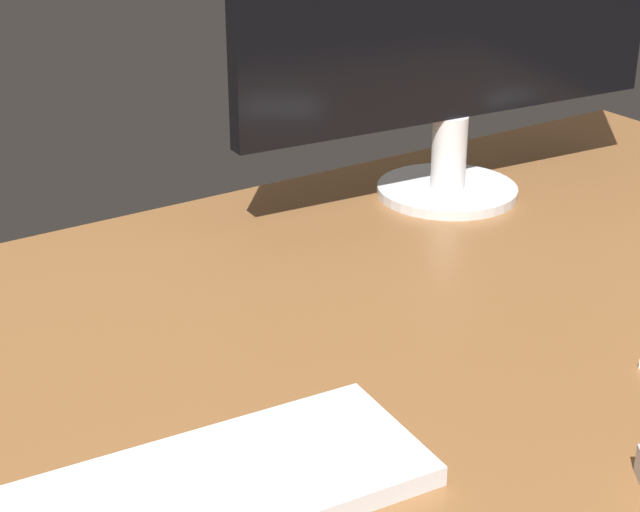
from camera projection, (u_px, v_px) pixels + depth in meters
desk at (417, 344)px, 95.39cm from camera, size 140.00×84.00×2.00cm
monitor at (457, 10)px, 118.56cm from camera, size 56.83×17.35×40.25cm
keyboard at (165, 505)px, 71.06cm from camera, size 38.97×16.22×1.61cm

